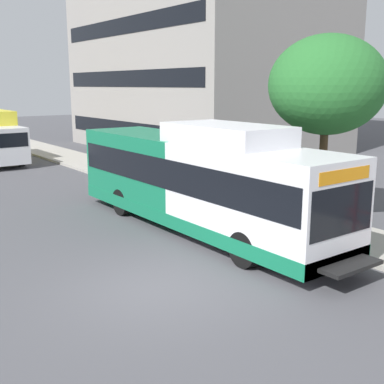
# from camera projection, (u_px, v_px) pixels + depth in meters

# --- Properties ---
(ground_plane) EXTENTS (120.00, 120.00, 0.00)m
(ground_plane) POSITION_uv_depth(u_px,v_px,m) (37.00, 219.00, 18.07)
(ground_plane) COLOR #4C4C51
(sidewalk_curb) EXTENTS (3.00, 56.00, 0.14)m
(sidewalk_curb) POSITION_uv_depth(u_px,v_px,m) (219.00, 201.00, 20.56)
(sidewalk_curb) COLOR #A8A399
(sidewalk_curb) RESTS_ON ground
(transit_bus) EXTENTS (2.58, 12.25, 3.65)m
(transit_bus) POSITION_uv_depth(u_px,v_px,m) (199.00, 181.00, 16.34)
(transit_bus) COLOR white
(transit_bus) RESTS_ON ground
(street_tree_near_stop) EXTENTS (3.93, 3.93, 6.34)m
(street_tree_near_stop) POSITION_uv_depth(u_px,v_px,m) (327.00, 85.00, 16.48)
(street_tree_near_stop) COLOR #4C3823
(street_tree_near_stop) RESTS_ON sidewalk_curb
(lattice_comm_tower) EXTENTS (1.10, 1.10, 30.00)m
(lattice_comm_tower) POSITION_uv_depth(u_px,v_px,m) (145.00, 36.00, 53.83)
(lattice_comm_tower) COLOR #B7B7BC
(lattice_comm_tower) RESTS_ON ground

